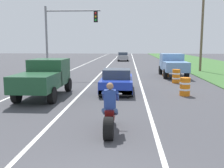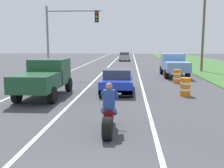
# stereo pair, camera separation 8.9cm
# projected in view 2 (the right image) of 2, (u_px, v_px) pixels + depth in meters

# --- Properties ---
(lane_stripe_left_solid) EXTENTS (0.14, 120.00, 0.01)m
(lane_stripe_left_solid) POSITION_uv_depth(u_px,v_px,m) (62.00, 75.00, 24.45)
(lane_stripe_left_solid) COLOR white
(lane_stripe_left_solid) RESTS_ON ground
(lane_stripe_right_solid) EXTENTS (0.14, 120.00, 0.01)m
(lane_stripe_right_solid) POSITION_uv_depth(u_px,v_px,m) (139.00, 75.00, 23.94)
(lane_stripe_right_solid) COLOR white
(lane_stripe_right_solid) RESTS_ON ground
(lane_stripe_centre_dashed) EXTENTS (0.14, 120.00, 0.01)m
(lane_stripe_centre_dashed) POSITION_uv_depth(u_px,v_px,m) (100.00, 75.00, 24.20)
(lane_stripe_centre_dashed) COLOR white
(lane_stripe_centre_dashed) RESTS_ON ground
(motorcycle_with_rider) EXTENTS (0.70, 2.21, 1.62)m
(motorcycle_with_rider) POSITION_uv_depth(u_px,v_px,m) (109.00, 115.00, 8.21)
(motorcycle_with_rider) COLOR black
(motorcycle_with_rider) RESTS_ON ground
(sports_car_blue) EXTENTS (1.84, 4.30, 1.37)m
(sports_car_blue) POSITION_uv_depth(u_px,v_px,m) (117.00, 81.00, 15.54)
(sports_car_blue) COLOR #1E38B2
(sports_car_blue) RESTS_ON ground
(pickup_truck_left_lane_dark_green) EXTENTS (2.02, 4.80, 1.98)m
(pickup_truck_left_lane_dark_green) POSITION_uv_depth(u_px,v_px,m) (45.00, 76.00, 13.99)
(pickup_truck_left_lane_dark_green) COLOR #1E4C2D
(pickup_truck_left_lane_dark_green) RESTS_ON ground
(pickup_truck_right_shoulder_light_blue) EXTENTS (2.02, 4.80, 1.98)m
(pickup_truck_right_shoulder_light_blue) POSITION_uv_depth(u_px,v_px,m) (174.00, 64.00, 23.01)
(pickup_truck_right_shoulder_light_blue) COLOR #6B93C6
(pickup_truck_right_shoulder_light_blue) RESTS_ON ground
(traffic_light_mast_near) EXTENTS (4.76, 0.34, 6.00)m
(traffic_light_mast_near) POSITION_uv_depth(u_px,v_px,m) (64.00, 30.00, 22.25)
(traffic_light_mast_near) COLOR gray
(traffic_light_mast_near) RESTS_ON ground
(utility_pole_roadside) EXTENTS (0.24, 0.24, 7.79)m
(utility_pole_roadside) POSITION_uv_depth(u_px,v_px,m) (203.00, 34.00, 26.73)
(utility_pole_roadside) COLOR brown
(utility_pole_roadside) RESTS_ON ground
(construction_barrel_nearest) EXTENTS (0.58, 0.58, 1.00)m
(construction_barrel_nearest) POSITION_uv_depth(u_px,v_px,m) (185.00, 87.00, 14.30)
(construction_barrel_nearest) COLOR orange
(construction_barrel_nearest) RESTS_ON ground
(construction_barrel_mid) EXTENTS (0.58, 0.58, 1.00)m
(construction_barrel_mid) POSITION_uv_depth(u_px,v_px,m) (177.00, 76.00, 19.09)
(construction_barrel_mid) COLOR orange
(construction_barrel_mid) RESTS_ON ground
(construction_barrel_far) EXTENTS (0.58, 0.58, 1.00)m
(construction_barrel_far) POSITION_uv_depth(u_px,v_px,m) (167.00, 71.00, 22.98)
(construction_barrel_far) COLOR orange
(construction_barrel_far) RESTS_ON ground
(distant_car_far_ahead) EXTENTS (1.80, 4.00, 1.50)m
(distant_car_far_ahead) POSITION_uv_depth(u_px,v_px,m) (125.00, 56.00, 45.47)
(distant_car_far_ahead) COLOR #99999E
(distant_car_far_ahead) RESTS_ON ground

